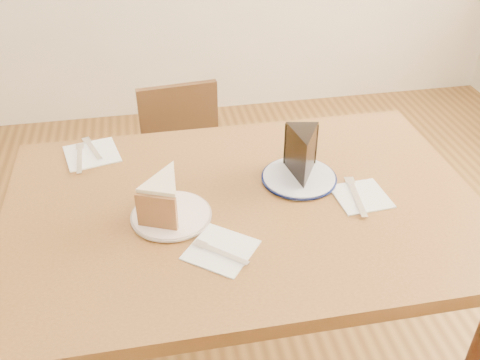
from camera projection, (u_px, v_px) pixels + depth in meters
name	position (u px, v px, depth m)	size (l,w,h in m)	color
table	(244.00, 232.00, 1.41)	(1.20, 0.80, 0.75)	#563417
chair_far	(188.00, 173.00, 2.08)	(0.39, 0.39, 0.73)	#321D0F
plate_cream	(171.00, 215.00, 1.30)	(0.19, 0.19, 0.01)	white
plate_navy	(299.00, 178.00, 1.43)	(0.19, 0.19, 0.01)	white
carrot_cake	(167.00, 194.00, 1.29)	(0.09, 0.13, 0.09)	beige
chocolate_cake	(303.00, 157.00, 1.40)	(0.09, 0.12, 0.12)	black
napkin_cream	(221.00, 250.00, 1.21)	(0.14, 0.14, 0.00)	white
napkin_navy	(361.00, 196.00, 1.37)	(0.13, 0.13, 0.00)	white
napkin_spare	(92.00, 154.00, 1.54)	(0.14, 0.14, 0.00)	white
fork_cream	(221.00, 253.00, 1.19)	(0.01, 0.14, 0.00)	silver
knife_navy	(356.00, 197.00, 1.36)	(0.02, 0.17, 0.00)	silver
fork_spare	(93.00, 149.00, 1.56)	(0.01, 0.14, 0.00)	silver
knife_spare	(80.00, 159.00, 1.51)	(0.01, 0.16, 0.00)	white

